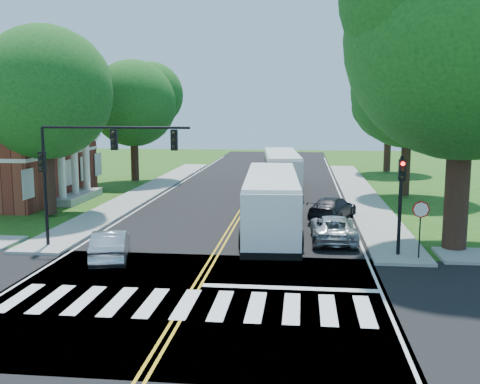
# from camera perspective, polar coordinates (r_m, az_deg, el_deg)

# --- Properties ---
(ground) EXTENTS (140.00, 140.00, 0.00)m
(ground) POSITION_cam_1_polar(r_m,az_deg,el_deg) (20.09, -5.20, -10.81)
(ground) COLOR #1D4C13
(ground) RESTS_ON ground
(road) EXTENTS (14.00, 96.00, 0.01)m
(road) POSITION_cam_1_polar(r_m,az_deg,el_deg) (37.35, 0.31, -1.66)
(road) COLOR black
(road) RESTS_ON ground
(cross_road) EXTENTS (60.00, 12.00, 0.01)m
(cross_road) POSITION_cam_1_polar(r_m,az_deg,el_deg) (20.09, -5.21, -10.80)
(cross_road) COLOR black
(cross_road) RESTS_ON ground
(center_line) EXTENTS (0.36, 70.00, 0.01)m
(center_line) POSITION_cam_1_polar(r_m,az_deg,el_deg) (41.27, 0.90, -0.67)
(center_line) COLOR gold
(center_line) RESTS_ON road
(edge_line_w) EXTENTS (0.12, 70.00, 0.01)m
(edge_line_w) POSITION_cam_1_polar(r_m,az_deg,el_deg) (42.45, -8.28, -0.50)
(edge_line_w) COLOR silver
(edge_line_w) RESTS_ON road
(edge_line_e) EXTENTS (0.12, 70.00, 0.01)m
(edge_line_e) POSITION_cam_1_polar(r_m,az_deg,el_deg) (41.20, 10.36, -0.82)
(edge_line_e) COLOR silver
(edge_line_e) RESTS_ON road
(crosswalk) EXTENTS (12.60, 3.00, 0.01)m
(crosswalk) POSITION_cam_1_polar(r_m,az_deg,el_deg) (19.62, -5.50, -11.25)
(crosswalk) COLOR silver
(crosswalk) RESTS_ON road
(stop_bar) EXTENTS (6.60, 0.40, 0.01)m
(stop_bar) POSITION_cam_1_polar(r_m,az_deg,el_deg) (21.22, 5.12, -9.69)
(stop_bar) COLOR silver
(stop_bar) RESTS_ON road
(sidewalk_nw) EXTENTS (2.60, 40.00, 0.15)m
(sidewalk_nw) POSITION_cam_1_polar(r_m,az_deg,el_deg) (45.70, -9.16, 0.20)
(sidewalk_nw) COLOR gray
(sidewalk_nw) RESTS_ON ground
(sidewalk_ne) EXTENTS (2.60, 40.00, 0.15)m
(sidewalk_ne) POSITION_cam_1_polar(r_m,az_deg,el_deg) (44.27, 12.03, -0.14)
(sidewalk_ne) COLOR gray
(sidewalk_ne) RESTS_ON ground
(tree_ne_big) EXTENTS (10.80, 10.80, 14.91)m
(tree_ne_big) POSITION_cam_1_polar(r_m,az_deg,el_deg) (27.65, 21.96, 14.14)
(tree_ne_big) COLOR black
(tree_ne_big) RESTS_ON ground
(tree_west_near) EXTENTS (8.00, 8.00, 11.40)m
(tree_west_near) POSITION_cam_1_polar(r_m,az_deg,el_deg) (36.00, -19.18, 9.51)
(tree_west_near) COLOR black
(tree_west_near) RESTS_ON ground
(tree_west_far) EXTENTS (7.60, 7.60, 10.67)m
(tree_west_far) POSITION_cam_1_polar(r_m,az_deg,el_deg) (50.78, -10.80, 8.83)
(tree_west_far) COLOR black
(tree_west_far) RESTS_ON ground
(tree_east_mid) EXTENTS (8.40, 8.40, 11.93)m
(tree_east_mid) POSITION_cam_1_polar(r_m,az_deg,el_deg) (43.24, 16.77, 9.83)
(tree_east_mid) COLOR black
(tree_east_mid) RESTS_ON ground
(tree_east_far) EXTENTS (7.20, 7.20, 10.34)m
(tree_east_far) POSITION_cam_1_polar(r_m,az_deg,el_deg) (59.18, 14.91, 8.52)
(tree_east_far) COLOR black
(tree_east_far) RESTS_ON ground
(signal_nw) EXTENTS (7.15, 0.46, 5.66)m
(signal_nw) POSITION_cam_1_polar(r_m,az_deg,el_deg) (26.90, -14.88, 3.44)
(signal_nw) COLOR black
(signal_nw) RESTS_ON ground
(signal_ne) EXTENTS (0.30, 0.46, 4.40)m
(signal_ne) POSITION_cam_1_polar(r_m,az_deg,el_deg) (25.63, 16.02, -0.03)
(signal_ne) COLOR black
(signal_ne) RESTS_ON ground
(stop_sign) EXTENTS (0.76, 0.08, 2.53)m
(stop_sign) POSITION_cam_1_polar(r_m,az_deg,el_deg) (25.48, 17.88, -2.29)
(stop_sign) COLOR black
(stop_sign) RESTS_ON ground
(bus_lead) EXTENTS (3.47, 12.44, 3.19)m
(bus_lead) POSITION_cam_1_polar(r_m,az_deg,el_deg) (29.83, 3.21, -1.00)
(bus_lead) COLOR silver
(bus_lead) RESTS_ON road
(bus_follow) EXTENTS (3.59, 11.93, 3.04)m
(bus_follow) POSITION_cam_1_polar(r_m,az_deg,el_deg) (45.73, 4.25, 2.25)
(bus_follow) COLOR silver
(bus_follow) RESTS_ON road
(hatchback) EXTENTS (2.43, 4.39, 1.37)m
(hatchback) POSITION_cam_1_polar(r_m,az_deg,el_deg) (25.23, -13.01, -5.30)
(hatchback) COLOR #A6A9AD
(hatchback) RESTS_ON road
(suv) EXTENTS (2.24, 4.77, 1.32)m
(suv) POSITION_cam_1_polar(r_m,az_deg,el_deg) (28.47, 9.47, -3.67)
(suv) COLOR silver
(suv) RESTS_ON road
(dark_sedan) EXTENTS (3.45, 5.05, 1.36)m
(dark_sedan) POSITION_cam_1_polar(r_m,az_deg,el_deg) (34.05, 9.36, -1.61)
(dark_sedan) COLOR black
(dark_sedan) RESTS_ON road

